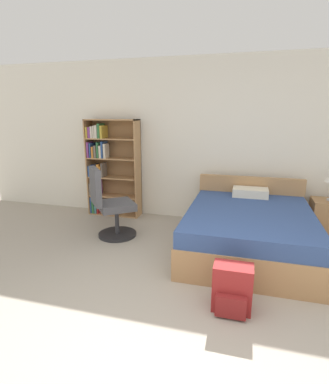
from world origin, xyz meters
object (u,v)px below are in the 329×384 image
at_px(bookshelf, 108,166).
at_px(bed, 248,229).
at_px(office_chair, 110,206).
at_px(backpack_red, 232,289).

relative_size(bookshelf, bed, 0.86).
height_order(bookshelf, office_chair, bookshelf).
distance_m(bookshelf, backpack_red, 3.23).
height_order(bookshelf, backpack_red, bookshelf).
height_order(bookshelf, bed, bookshelf).
bearing_deg(bookshelf, office_chair, -63.39).
relative_size(bookshelf, office_chair, 1.61).
height_order(bed, office_chair, office_chair).
bearing_deg(bed, backpack_red, -95.55).
bearing_deg(office_chair, bed, 2.18).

